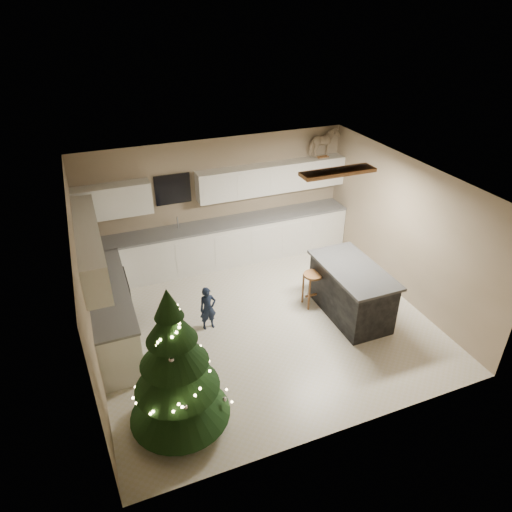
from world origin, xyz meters
name	(u,v)px	position (x,y,z in m)	size (l,w,h in m)	color
ground_plane	(263,322)	(0.00, 0.00, 0.00)	(5.50, 5.50, 0.00)	beige
room_shell	(266,233)	(0.02, 0.00, 1.75)	(5.52, 5.02, 2.61)	gray
cabinetry	(186,251)	(-0.91, 1.65, 0.76)	(5.50, 3.20, 2.00)	silver
island	(351,291)	(1.52, -0.33, 0.48)	(0.90, 1.70, 0.95)	black
bar_stool	(313,282)	(1.02, 0.16, 0.50)	(0.35, 0.35, 0.66)	brown
christmas_tree	(176,374)	(-1.85, -1.60, 0.90)	(1.36, 1.32, 2.18)	#3F2816
toddler	(208,308)	(-0.93, 0.21, 0.40)	(0.29, 0.19, 0.80)	#161D30
rocking_horse	(323,143)	(2.30, 2.33, 2.30)	(0.72, 0.47, 0.59)	brown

